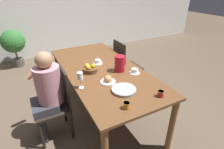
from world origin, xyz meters
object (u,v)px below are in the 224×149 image
Objects in this scene: chair_person_side at (57,102)px; potted_plant at (13,43)px; teacup_near_person at (134,71)px; chair_opposite at (125,65)px; bread_plate at (108,80)px; person_seated at (47,90)px; jam_jar_red at (161,93)px; wine_glass_water at (80,77)px; jam_jar_amber at (126,105)px; teacup_across at (98,62)px; serving_tray at (124,90)px; red_pitcher at (120,64)px; fruit_bowl at (90,69)px.

potted_plant is (-0.43, 2.64, 0.08)m from chair_person_side.
chair_opposite is at bearing 66.63° from teacup_near_person.
chair_opposite is 1.18m from bread_plate.
jam_jar_red is (1.02, -0.81, 0.12)m from person_seated.
wine_glass_water reaches higher than potted_plant.
teacup_near_person is 0.74m from jam_jar_amber.
teacup_across is 0.51× the size of serving_tray.
red_pitcher is at bearing -96.07° from chair_person_side.
wine_glass_water is 1.07× the size of bread_plate.
wine_glass_water is at bearing -52.76° from chair_opposite.
bread_plate is (-0.07, 0.25, 0.02)m from serving_tray.
teacup_near_person is (0.99, -0.24, 0.31)m from chair_person_side.
teacup_across is at bearing 44.79° from fruit_bowl.
person_seated is 2.66m from potted_plant.
serving_tray is at bearing -35.43° from wine_glass_water.
teacup_near_person is (1.08, -0.24, 0.11)m from person_seated.
chair_person_side is at bearing 166.60° from teacup_near_person.
person_seated is at bearing 156.15° from bread_plate.
red_pitcher is 0.62m from wine_glass_water.
chair_person_side is 4.84× the size of wine_glass_water.
jam_jar_red is 3.71m from potted_plant.
serving_tray is 0.31× the size of potted_plant.
bread_plate is 2.74× the size of jam_jar_amber.
serving_tray is (0.39, -0.28, -0.13)m from wine_glass_water.
chair_opposite is 4.39× the size of red_pitcher.
potted_plant is (-1.28, 2.73, -0.31)m from red_pitcher.
fruit_bowl reaches higher than teacup_across.
person_seated is 5.49× the size of red_pitcher.
jam_jar_amber is at bearing -96.78° from bread_plate.
potted_plant is at bearing 109.69° from fruit_bowl.
jam_jar_amber is 3.58m from potted_plant.
teacup_across is (0.43, 0.52, -0.12)m from wine_glass_water.
bread_plate reaches higher than teacup_across.
wine_glass_water is at bearing 141.26° from jam_jar_red.
serving_tray is at bearing -75.28° from fruit_bowl.
jam_jar_amber is (0.26, -0.55, -0.11)m from wine_glass_water.
chair_person_side is 6.82× the size of teacup_near_person.
red_pitcher is 0.79m from jam_jar_amber.
red_pitcher is 0.35m from bread_plate.
person_seated is 1.11m from teacup_near_person.
chair_opposite is 4.82× the size of fruit_bowl.
serving_tray is at bearing 137.15° from jam_jar_red.
jam_jar_red is at bearing -55.22° from bread_plate.
bread_plate is (-0.27, -0.20, -0.08)m from red_pitcher.
chair_person_side is 1.01m from jam_jar_amber.
jam_jar_amber is 0.42m from jam_jar_red.
red_pitcher is 0.40m from fruit_bowl.
fruit_bowl is at bearing 54.43° from wine_glass_water.
wine_glass_water is 0.22× the size of potted_plant.
chair_opposite is 0.93m from teacup_near_person.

